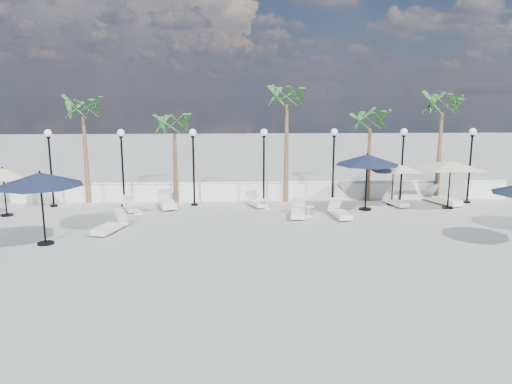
{
  "coord_description": "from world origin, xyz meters",
  "views": [
    {
      "loc": [
        -1.38,
        -18.14,
        5.64
      ],
      "look_at": [
        -0.56,
        2.33,
        1.5
      ],
      "focal_mm": 35.0,
      "sensor_mm": 36.0,
      "label": 1
    }
  ],
  "objects_px": {
    "lounger_5": "(340,212)",
    "parasol_navy_left": "(40,180)",
    "lounger_2": "(167,202)",
    "lounger_6": "(395,201)",
    "parasol_cream_sq_a": "(394,164)",
    "parasol_navy_mid": "(367,160)",
    "parasol_cream_sq_b": "(451,161)",
    "lounger_7": "(442,199)",
    "lounger_3": "(298,211)",
    "lounger_0": "(131,206)",
    "lounger_1": "(110,226)",
    "lounger_4": "(256,202)",
    "parasol_cream_small": "(3,174)"
  },
  "relations": [
    {
      "from": "lounger_5",
      "to": "lounger_6",
      "type": "bearing_deg",
      "value": 27.71
    },
    {
      "from": "lounger_6",
      "to": "lounger_7",
      "type": "xyz_separation_m",
      "value": [
        2.49,
        0.2,
        0.06
      ]
    },
    {
      "from": "lounger_5",
      "to": "lounger_0",
      "type": "bearing_deg",
      "value": 162.65
    },
    {
      "from": "lounger_7",
      "to": "parasol_cream_small",
      "type": "height_order",
      "value": "parasol_cream_small"
    },
    {
      "from": "lounger_6",
      "to": "lounger_4",
      "type": "bearing_deg",
      "value": 164.01
    },
    {
      "from": "lounger_3",
      "to": "lounger_7",
      "type": "distance_m",
      "value": 7.97
    },
    {
      "from": "parasol_navy_mid",
      "to": "parasol_cream_sq_b",
      "type": "height_order",
      "value": "parasol_navy_mid"
    },
    {
      "from": "parasol_cream_sq_b",
      "to": "parasol_cream_small",
      "type": "height_order",
      "value": "parasol_cream_sq_b"
    },
    {
      "from": "parasol_cream_sq_a",
      "to": "lounger_0",
      "type": "bearing_deg",
      "value": -176.83
    },
    {
      "from": "lounger_4",
      "to": "lounger_7",
      "type": "distance_m",
      "value": 9.5
    },
    {
      "from": "lounger_1",
      "to": "lounger_6",
      "type": "distance_m",
      "value": 13.84
    },
    {
      "from": "lounger_4",
      "to": "parasol_cream_sq_b",
      "type": "distance_m",
      "value": 9.68
    },
    {
      "from": "parasol_navy_left",
      "to": "lounger_0",
      "type": "bearing_deg",
      "value": 68.22
    },
    {
      "from": "lounger_2",
      "to": "lounger_5",
      "type": "xyz_separation_m",
      "value": [
        8.13,
        -2.34,
        -0.03
      ]
    },
    {
      "from": "lounger_4",
      "to": "lounger_6",
      "type": "distance_m",
      "value": 7.01
    },
    {
      "from": "lounger_3",
      "to": "parasol_cream_small",
      "type": "bearing_deg",
      "value": -175.39
    },
    {
      "from": "parasol_navy_mid",
      "to": "lounger_4",
      "type": "bearing_deg",
      "value": 169.09
    },
    {
      "from": "lounger_1",
      "to": "lounger_4",
      "type": "relative_size",
      "value": 1.12
    },
    {
      "from": "lounger_3",
      "to": "parasol_navy_mid",
      "type": "bearing_deg",
      "value": 27.18
    },
    {
      "from": "parasol_cream_sq_a",
      "to": "parasol_navy_mid",
      "type": "bearing_deg",
      "value": -148.05
    },
    {
      "from": "lounger_1",
      "to": "lounger_4",
      "type": "bearing_deg",
      "value": 53.3
    },
    {
      "from": "lounger_1",
      "to": "lounger_7",
      "type": "distance_m",
      "value": 16.28
    },
    {
      "from": "parasol_navy_left",
      "to": "parasol_cream_small",
      "type": "height_order",
      "value": "parasol_navy_left"
    },
    {
      "from": "lounger_2",
      "to": "lounger_3",
      "type": "height_order",
      "value": "lounger_2"
    },
    {
      "from": "lounger_4",
      "to": "parasol_cream_sq_a",
      "type": "bearing_deg",
      "value": -22.14
    },
    {
      "from": "lounger_0",
      "to": "parasol_cream_sq_a",
      "type": "relative_size",
      "value": 0.37
    },
    {
      "from": "lounger_5",
      "to": "parasol_cream_sq_a",
      "type": "bearing_deg",
      "value": 30.89
    },
    {
      "from": "parasol_navy_mid",
      "to": "parasol_cream_sq_a",
      "type": "xyz_separation_m",
      "value": [
        1.61,
        1.01,
        -0.34
      ]
    },
    {
      "from": "lounger_4",
      "to": "parasol_navy_left",
      "type": "bearing_deg",
      "value": -165.62
    },
    {
      "from": "lounger_5",
      "to": "lounger_6",
      "type": "relative_size",
      "value": 1.09
    },
    {
      "from": "lounger_2",
      "to": "lounger_3",
      "type": "relative_size",
      "value": 1.11
    },
    {
      "from": "lounger_0",
      "to": "lounger_3",
      "type": "xyz_separation_m",
      "value": [
        7.9,
        -1.5,
        0.04
      ]
    },
    {
      "from": "lounger_6",
      "to": "parasol_cream_sq_b",
      "type": "relative_size",
      "value": 0.35
    },
    {
      "from": "lounger_1",
      "to": "lounger_2",
      "type": "bearing_deg",
      "value": 85.36
    },
    {
      "from": "lounger_2",
      "to": "lounger_6",
      "type": "height_order",
      "value": "lounger_2"
    },
    {
      "from": "lounger_0",
      "to": "parasol_navy_left",
      "type": "relative_size",
      "value": 0.54
    },
    {
      "from": "lounger_2",
      "to": "parasol_navy_mid",
      "type": "height_order",
      "value": "parasol_navy_mid"
    },
    {
      "from": "lounger_3",
      "to": "parasol_navy_mid",
      "type": "height_order",
      "value": "parasol_navy_mid"
    },
    {
      "from": "lounger_0",
      "to": "lounger_4",
      "type": "xyz_separation_m",
      "value": [
        6.05,
        0.73,
        0.02
      ]
    },
    {
      "from": "lounger_7",
      "to": "parasol_cream_small",
      "type": "xyz_separation_m",
      "value": [
        -21.09,
        -1.54,
        1.67
      ]
    },
    {
      "from": "lounger_6",
      "to": "parasol_navy_mid",
      "type": "height_order",
      "value": "parasol_navy_mid"
    },
    {
      "from": "lounger_4",
      "to": "lounger_7",
      "type": "relative_size",
      "value": 0.82
    },
    {
      "from": "lounger_6",
      "to": "lounger_7",
      "type": "height_order",
      "value": "lounger_7"
    },
    {
      "from": "lounger_5",
      "to": "parasol_navy_left",
      "type": "height_order",
      "value": "parasol_navy_left"
    },
    {
      "from": "lounger_5",
      "to": "lounger_2",
      "type": "bearing_deg",
      "value": 156.79
    },
    {
      "from": "lounger_7",
      "to": "lounger_5",
      "type": "bearing_deg",
      "value": -179.01
    },
    {
      "from": "parasol_navy_mid",
      "to": "parasol_cream_sq_b",
      "type": "relative_size",
      "value": 0.61
    },
    {
      "from": "parasol_cream_sq_b",
      "to": "parasol_navy_mid",
      "type": "bearing_deg",
      "value": -178.0
    },
    {
      "from": "lounger_7",
      "to": "parasol_cream_sq_a",
      "type": "xyz_separation_m",
      "value": [
        -2.62,
        -0.02,
        1.83
      ]
    },
    {
      "from": "lounger_2",
      "to": "parasol_cream_small",
      "type": "relative_size",
      "value": 0.98
    }
  ]
}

